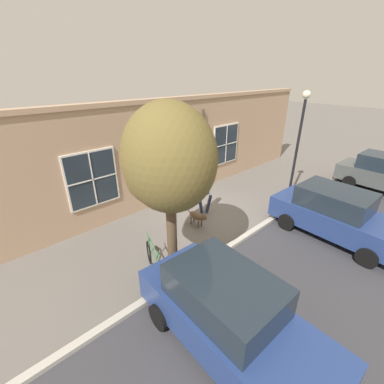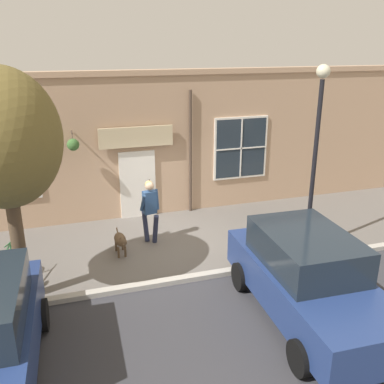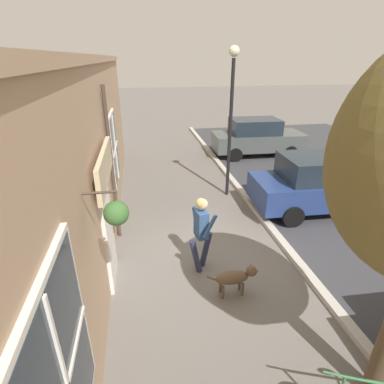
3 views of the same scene
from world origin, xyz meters
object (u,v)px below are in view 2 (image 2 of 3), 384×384
(leaning_bicycle, at_px, (7,276))
(street_lamp, at_px, (317,134))
(street_tree_by_curb, at_px, (1,143))
(parked_car_mid_block, at_px, (307,277))
(dog_on_leash, at_px, (121,240))
(pedestrian_walking, at_px, (150,205))

(leaning_bicycle, distance_m, street_lamp, 7.79)
(street_tree_by_curb, xyz_separation_m, parked_car_mid_block, (2.43, 5.39, -2.49))
(dog_on_leash, height_order, parked_car_mid_block, parked_car_mid_block)
(leaning_bicycle, bearing_deg, street_tree_by_curb, 44.83)
(pedestrian_walking, distance_m, street_lamp, 4.63)
(pedestrian_walking, xyz_separation_m, street_lamp, (1.71, 3.80, 2.02))
(street_tree_by_curb, distance_m, leaning_bicycle, 3.03)
(pedestrian_walking, height_order, street_lamp, street_lamp)
(pedestrian_walking, height_order, street_tree_by_curb, street_tree_by_curb)
(pedestrian_walking, distance_m, leaning_bicycle, 3.87)
(pedestrian_walking, distance_m, parked_car_mid_block, 4.77)
(parked_car_mid_block, bearing_deg, pedestrian_walking, -152.49)
(dog_on_leash, distance_m, street_lamp, 5.53)
(parked_car_mid_block, bearing_deg, street_tree_by_curb, -114.22)
(leaning_bicycle, relative_size, parked_car_mid_block, 0.38)
(street_tree_by_curb, xyz_separation_m, leaning_bicycle, (-0.32, -0.32, -2.99))
(dog_on_leash, xyz_separation_m, parked_car_mid_block, (3.71, 3.09, 0.47))
(parked_car_mid_block, height_order, street_lamp, street_lamp)
(street_tree_by_curb, relative_size, street_lamp, 1.02)
(dog_on_leash, distance_m, leaning_bicycle, 2.79)
(leaning_bicycle, xyz_separation_m, street_lamp, (0.23, 7.30, 2.71))
(street_lamp, bearing_deg, pedestrian_walking, -114.25)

